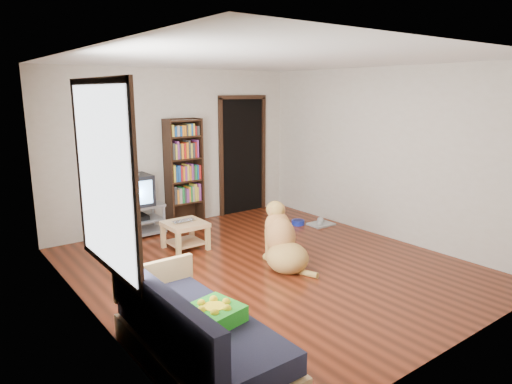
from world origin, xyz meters
TOP-DOWN VIEW (x-y plane):
  - ground at (0.00, 0.00)m, footprint 5.00×5.00m
  - ceiling at (0.00, 0.00)m, footprint 5.00×5.00m
  - wall_back at (0.00, 2.50)m, footprint 4.50×0.00m
  - wall_front at (0.00, -2.50)m, footprint 4.50×0.00m
  - wall_left at (-2.25, 0.00)m, footprint 0.00×5.00m
  - wall_right at (2.25, 0.00)m, footprint 0.00×5.00m
  - green_cushion at (-1.75, -1.49)m, footprint 0.46×0.46m
  - laptop at (-0.54, 1.22)m, footprint 0.35×0.23m
  - dog_bowl at (1.58, 1.18)m, footprint 0.22×0.22m
  - grey_rag at (1.88, 0.93)m, footprint 0.41×0.33m
  - window at (-2.23, -0.50)m, footprint 0.03×1.46m
  - doorway at (1.35, 2.48)m, footprint 1.03×0.05m
  - tv_stand at (-0.90, 2.25)m, footprint 0.90×0.45m
  - crt_tv at (-0.90, 2.27)m, footprint 0.55×0.52m
  - bookshelf at (0.05, 2.34)m, footprint 0.60×0.30m
  - sofa at (-1.87, -1.38)m, footprint 0.80×1.80m
  - coffee_table at (-0.54, 1.25)m, footprint 0.55×0.55m
  - dog at (0.15, -0.10)m, footprint 0.67×1.05m

SIDE VIEW (x-z plane):
  - ground at x=0.00m, z-range 0.00..0.00m
  - grey_rag at x=1.88m, z-range 0.00..0.03m
  - dog_bowl at x=1.58m, z-range 0.00..0.08m
  - sofa at x=-1.87m, z-range -0.14..0.66m
  - tv_stand at x=-0.90m, z-range 0.02..0.52m
  - coffee_table at x=-0.54m, z-range 0.08..0.48m
  - dog at x=0.15m, z-range -0.12..0.74m
  - laptop at x=-0.54m, z-range 0.40..0.43m
  - green_cushion at x=-1.75m, z-range 0.42..0.55m
  - crt_tv at x=-0.90m, z-range 0.45..1.03m
  - bookshelf at x=0.05m, z-range 0.10..1.90m
  - doorway at x=1.35m, z-range 0.03..2.21m
  - wall_back at x=0.00m, z-range -0.95..3.55m
  - wall_front at x=0.00m, z-range -0.95..3.55m
  - wall_left at x=-2.25m, z-range -1.20..3.80m
  - wall_right at x=2.25m, z-range -1.20..3.80m
  - window at x=-2.23m, z-range 0.65..2.35m
  - ceiling at x=0.00m, z-range 2.60..2.60m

